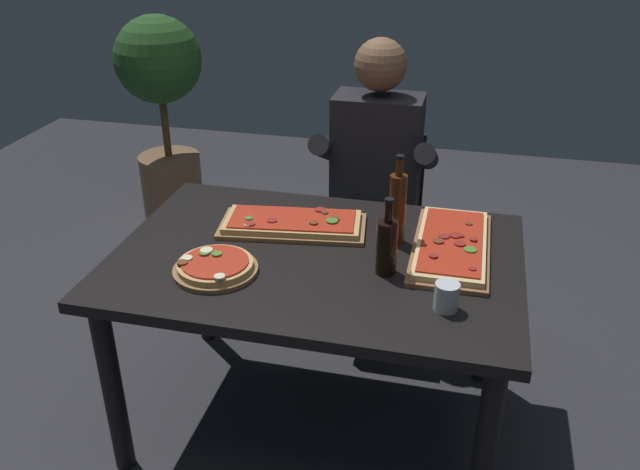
# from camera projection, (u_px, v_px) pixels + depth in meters

# --- Properties ---
(ground_plane) EXTENTS (6.40, 6.40, 0.00)m
(ground_plane) POSITION_uv_depth(u_px,v_px,m) (317.00, 416.00, 2.64)
(ground_plane) COLOR #2D2D33
(dining_table) EXTENTS (1.40, 0.96, 0.74)m
(dining_table) POSITION_uv_depth(u_px,v_px,m) (317.00, 278.00, 2.34)
(dining_table) COLOR black
(dining_table) RESTS_ON ground_plane
(pizza_rectangular_front) EXTENTS (0.57, 0.32, 0.05)m
(pizza_rectangular_front) POSITION_uv_depth(u_px,v_px,m) (293.00, 223.00, 2.47)
(pizza_rectangular_front) COLOR olive
(pizza_rectangular_front) RESTS_ON dining_table
(pizza_rectangular_left) EXTENTS (0.27, 0.57, 0.05)m
(pizza_rectangular_left) POSITION_uv_depth(u_px,v_px,m) (451.00, 245.00, 2.32)
(pizza_rectangular_left) COLOR brown
(pizza_rectangular_left) RESTS_ON dining_table
(pizza_round_far) EXTENTS (0.28, 0.28, 0.05)m
(pizza_round_far) POSITION_uv_depth(u_px,v_px,m) (215.00, 267.00, 2.18)
(pizza_round_far) COLOR olive
(pizza_round_far) RESTS_ON dining_table
(wine_bottle_dark) EXTENTS (0.06, 0.06, 0.33)m
(wine_bottle_dark) POSITION_uv_depth(u_px,v_px,m) (397.00, 207.00, 2.32)
(wine_bottle_dark) COLOR #47230F
(wine_bottle_dark) RESTS_ON dining_table
(oil_bottle_amber) EXTENTS (0.07, 0.07, 0.27)m
(oil_bottle_amber) POSITION_uv_depth(u_px,v_px,m) (387.00, 245.00, 2.14)
(oil_bottle_amber) COLOR black
(oil_bottle_amber) RESTS_ON dining_table
(tumbler_near_camera) EXTENTS (0.08, 0.08, 0.09)m
(tumbler_near_camera) POSITION_uv_depth(u_px,v_px,m) (446.00, 298.00, 1.98)
(tumbler_near_camera) COLOR silver
(tumbler_near_camera) RESTS_ON dining_table
(diner_chair) EXTENTS (0.44, 0.44, 0.87)m
(diner_chair) POSITION_uv_depth(u_px,v_px,m) (376.00, 217.00, 3.14)
(diner_chair) COLOR black
(diner_chair) RESTS_ON ground_plane
(seated_diner) EXTENTS (0.53, 0.41, 1.33)m
(seated_diner) POSITION_uv_depth(u_px,v_px,m) (374.00, 176.00, 2.91)
(seated_diner) COLOR #23232D
(seated_diner) RESTS_ON ground_plane
(potted_plant_corner) EXTENTS (0.51, 0.51, 1.24)m
(potted_plant_corner) POSITION_uv_depth(u_px,v_px,m) (162.00, 100.00, 3.94)
(potted_plant_corner) COLOR #846042
(potted_plant_corner) RESTS_ON ground_plane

